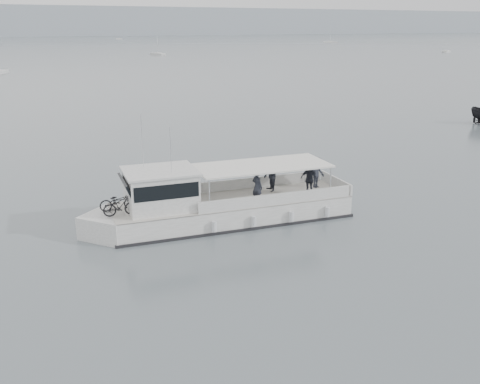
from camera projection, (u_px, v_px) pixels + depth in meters
name	position (u px, v px, depth m)	size (l,w,h in m)	color
ground	(312.00, 210.00, 31.71)	(1400.00, 1400.00, 0.00)	#555E64
tour_boat	(209.00, 206.00, 29.22)	(15.20, 5.20, 6.32)	white
moored_fleet	(53.00, 52.00, 208.00)	(351.14, 347.38, 10.13)	white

